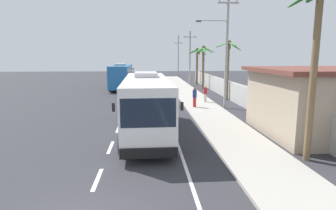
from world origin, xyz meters
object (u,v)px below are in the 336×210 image
palm_nearest (316,43)px  palm_third (197,60)px  utility_pole_mid (226,46)px  palm_second (228,58)px  pedestrian_near_kerb (195,97)px  motorcycle_beside_bus (170,99)px  coach_bus_far_lane (121,75)px  pedestrian_midwalk (205,93)px  palm_fourth (203,58)px  utility_pole_distant (178,56)px  utility_pole_far (190,57)px  coach_bus_foreground (146,102)px

palm_nearest → palm_third: bearing=88.4°
utility_pole_mid → palm_second: utility_pole_mid is taller
palm_third → pedestrian_near_kerb: bearing=-100.1°
motorcycle_beside_bus → pedestrian_near_kerb: (2.04, -1.44, 0.37)m
palm_nearest → palm_third: (0.99, 35.00, -1.17)m
coach_bus_far_lane → palm_second: palm_second is taller
pedestrian_midwalk → palm_fourth: 13.24m
pedestrian_midwalk → utility_pole_mid: utility_pole_mid is taller
palm_fourth → pedestrian_near_kerb: bearing=-103.5°
palm_second → palm_fourth: size_ratio=1.03×
palm_second → utility_pole_distant: bearing=92.5°
utility_pole_distant → palm_fourth: (0.97, -24.41, -0.35)m
motorcycle_beside_bus → utility_pole_mid: (4.69, -1.33, 4.75)m
palm_second → palm_fourth: palm_second is taller
palm_fourth → utility_pole_far: bearing=105.1°
pedestrian_midwalk → palm_third: (2.47, 19.42, 3.00)m
coach_bus_far_lane → motorcycle_beside_bus: bearing=-68.8°
utility_pole_far → utility_pole_distant: utility_pole_distant is taller
coach_bus_far_lane → palm_nearest: 31.39m
coach_bus_foreground → palm_third: (8.13, 29.97, 2.10)m
coach_bus_far_lane → utility_pole_mid: 19.73m
motorcycle_beside_bus → palm_third: 21.80m
palm_nearest → utility_pole_far: bearing=90.9°
coach_bus_far_lane → palm_fourth: palm_fourth is taller
utility_pole_far → pedestrian_near_kerb: bearing=-97.0°
utility_pole_distant → palm_nearest: (0.26, -52.61, 0.47)m
coach_bus_far_lane → utility_pole_distant: size_ratio=1.29×
coach_bus_far_lane → utility_pole_distant: (10.56, 23.32, 2.80)m
palm_nearest → pedestrian_near_kerb: bearing=103.0°
palm_nearest → palm_third: 35.03m
pedestrian_near_kerb → palm_nearest: size_ratio=0.23×
motorcycle_beside_bus → pedestrian_midwalk: (3.53, 1.27, 0.29)m
coach_bus_foreground → pedestrian_near_kerb: size_ratio=6.17×
palm_third → utility_pole_mid: bearing=-93.4°
palm_nearest → palm_second: palm_nearest is taller
coach_bus_far_lane → motorcycle_beside_bus: size_ratio=5.95×
utility_pole_distant → palm_third: 17.66m
motorcycle_beside_bus → utility_pole_far: 19.38m
utility_pole_mid → palm_fourth: (1.02, 15.22, -1.11)m
coach_bus_far_lane → motorcycle_beside_bus: coach_bus_far_lane is taller
utility_pole_far → palm_second: size_ratio=1.35×
pedestrian_midwalk → palm_nearest: size_ratio=0.21×
coach_bus_far_lane → utility_pole_far: size_ratio=1.39×
pedestrian_near_kerb → utility_pole_far: 20.35m
coach_bus_foreground → utility_pole_mid: size_ratio=1.04×
utility_pole_far → palm_second: bearing=-83.2°
coach_bus_foreground → coach_bus_far_lane: bearing=98.6°
utility_pole_far → motorcycle_beside_bus: bearing=-103.6°
palm_nearest → utility_pole_distant: bearing=90.3°
palm_second → coach_bus_far_lane: bearing=136.3°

